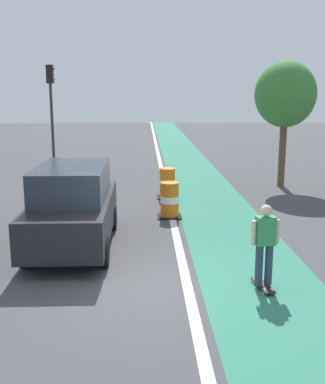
# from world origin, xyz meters

# --- Properties ---
(ground_plane) EXTENTS (100.00, 100.00, 0.00)m
(ground_plane) POSITION_xyz_m (0.00, 0.00, 0.00)
(ground_plane) COLOR #424244
(bike_lane_strip) EXTENTS (2.50, 80.00, 0.01)m
(bike_lane_strip) POSITION_xyz_m (2.40, 12.00, 0.00)
(bike_lane_strip) COLOR #2D755B
(bike_lane_strip) RESTS_ON ground
(lane_divider_stripe) EXTENTS (0.20, 80.00, 0.01)m
(lane_divider_stripe) POSITION_xyz_m (0.90, 12.00, 0.01)
(lane_divider_stripe) COLOR silver
(lane_divider_stripe) RESTS_ON ground
(skateboarder_on_lane) EXTENTS (0.57, 0.82, 1.69)m
(skateboarder_on_lane) POSITION_xyz_m (2.38, -0.35, 0.91)
(skateboarder_on_lane) COLOR black
(skateboarder_on_lane) RESTS_ON ground
(parked_suv_nearest) EXTENTS (1.92, 4.60, 2.04)m
(parked_suv_nearest) POSITION_xyz_m (-1.70, 2.39, 1.04)
(parked_suv_nearest) COLOR black
(parked_suv_nearest) RESTS_ON ground
(traffic_barrel_front) EXTENTS (0.73, 0.73, 1.09)m
(traffic_barrel_front) POSITION_xyz_m (0.82, 5.09, 0.53)
(traffic_barrel_front) COLOR orange
(traffic_barrel_front) RESTS_ON ground
(traffic_barrel_mid) EXTENTS (0.73, 0.73, 1.09)m
(traffic_barrel_mid) POSITION_xyz_m (0.88, 7.78, 0.53)
(traffic_barrel_mid) COLOR orange
(traffic_barrel_mid) RESTS_ON ground
(traffic_light_corner) EXTENTS (0.41, 0.32, 5.10)m
(traffic_light_corner) POSITION_xyz_m (-4.59, 15.18, 3.50)
(traffic_light_corner) COLOR #2D2D2D
(traffic_light_corner) RESTS_ON ground
(street_tree_sidewalk) EXTENTS (2.40, 2.40, 5.00)m
(street_tree_sidewalk) POSITION_xyz_m (5.63, 9.76, 3.67)
(street_tree_sidewalk) COLOR brown
(street_tree_sidewalk) RESTS_ON ground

